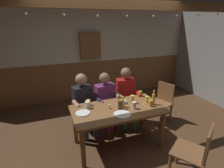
{
  "coord_description": "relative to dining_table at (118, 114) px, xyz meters",
  "views": [
    {
      "loc": [
        -1.06,
        -2.34,
        2.16
      ],
      "look_at": [
        0.0,
        0.46,
        1.1
      ],
      "focal_mm": 28.42,
      "sensor_mm": 36.0,
      "label": 1
    }
  ],
  "objects": [
    {
      "name": "person_0",
      "position": [
        -0.46,
        0.64,
        0.04
      ],
      "size": [
        0.54,
        0.57,
        1.22
      ],
      "rotation": [
        0.0,
        0.0,
        3.3
      ],
      "color": "black",
      "rests_on": "ground_plane"
    },
    {
      "name": "plate_0",
      "position": [
        -0.02,
        -0.22,
        0.12
      ],
      "size": [
        0.28,
        0.28,
        0.01
      ],
      "primitive_type": "cylinder",
      "color": "white",
      "rests_on": "dining_table"
    },
    {
      "name": "chair_empty_near_left",
      "position": [
        1.25,
        0.46,
        -0.16
      ],
      "size": [
        0.56,
        0.56,
        0.88
      ],
      "rotation": [
        0.0,
        0.0,
        -4.36
      ],
      "color": "brown",
      "rests_on": "ground_plane"
    },
    {
      "name": "person_1",
      "position": [
        0.01,
        0.65,
        0.03
      ],
      "size": [
        0.57,
        0.55,
        1.19
      ],
      "rotation": [
        0.0,
        0.0,
        3.28
      ],
      "color": "#6B2D66",
      "rests_on": "ground_plane"
    },
    {
      "name": "pint_glass_1",
      "position": [
        0.25,
        -0.1,
        0.18
      ],
      "size": [
        0.07,
        0.07,
        0.13
      ],
      "primitive_type": "cylinder",
      "color": "white",
      "rests_on": "dining_table"
    },
    {
      "name": "pint_glass_3",
      "position": [
        0.57,
        -0.12,
        0.17
      ],
      "size": [
        0.07,
        0.07,
        0.11
      ],
      "primitive_type": "cylinder",
      "color": "gold",
      "rests_on": "dining_table"
    },
    {
      "name": "ceiling_beam",
      "position": [
        0.0,
        0.31,
        1.78
      ],
      "size": [
        5.72,
        0.14,
        0.16
      ],
      "primitive_type": "cube",
      "color": "brown"
    },
    {
      "name": "pint_glass_6",
      "position": [
        0.61,
        0.33,
        0.17
      ],
      "size": [
        0.07,
        0.07,
        0.11
      ],
      "primitive_type": "cylinder",
      "color": "gold",
      "rests_on": "dining_table"
    },
    {
      "name": "back_wall_wainscot",
      "position": [
        0.0,
        2.43,
        -0.09
      ],
      "size": [
        6.36,
        0.12,
        1.08
      ],
      "primitive_type": "cube",
      "color": "brown",
      "rests_on": "ground_plane"
    },
    {
      "name": "wall_dart_cabinet",
      "position": [
        0.12,
        2.3,
        0.9
      ],
      "size": [
        0.56,
        0.15,
        0.7
      ],
      "color": "brown"
    },
    {
      "name": "pint_glass_7",
      "position": [
        0.33,
        0.12,
        0.19
      ],
      "size": [
        0.07,
        0.07,
        0.14
      ],
      "primitive_type": "cylinder",
      "color": "#E5C64C",
      "rests_on": "dining_table"
    },
    {
      "name": "pint_glass_0",
      "position": [
        0.02,
        -0.04,
        0.19
      ],
      "size": [
        0.08,
        0.08,
        0.15
      ],
      "primitive_type": "cylinder",
      "color": "#4C2D19",
      "rests_on": "dining_table"
    },
    {
      "name": "person_2",
      "position": [
        0.45,
        0.64,
        0.05
      ],
      "size": [
        0.56,
        0.58,
        1.25
      ],
      "rotation": [
        0.0,
        0.0,
        2.95
      ],
      "color": "#AD1919",
      "rests_on": "ground_plane"
    },
    {
      "name": "pint_glass_5",
      "position": [
        0.58,
        0.03,
        0.18
      ],
      "size": [
        0.06,
        0.06,
        0.12
      ],
      "primitive_type": "cylinder",
      "color": "#E5C64C",
      "rests_on": "dining_table"
    },
    {
      "name": "table_candle",
      "position": [
        -0.14,
        0.05,
        0.16
      ],
      "size": [
        0.04,
        0.04,
        0.08
      ],
      "primitive_type": "cylinder",
      "color": "#F9E08C",
      "rests_on": "dining_table"
    },
    {
      "name": "ground_plane",
      "position": [
        0.0,
        -0.17,
        -0.63
      ],
      "size": [
        7.63,
        7.63,
        0.0
      ],
      "primitive_type": "plane",
      "color": "#4C331E"
    },
    {
      "name": "chair_empty_near_right",
      "position": [
        0.7,
        -1.08,
        -0.16
      ],
      "size": [
        0.61,
        0.61,
        0.88
      ],
      "rotation": [
        0.0,
        0.0,
        0.58
      ],
      "color": "brown",
      "rests_on": "ground_plane"
    },
    {
      "name": "pint_glass_2",
      "position": [
        -0.49,
        0.2,
        0.18
      ],
      "size": [
        0.08,
        0.08,
        0.12
      ],
      "primitive_type": "cylinder",
      "color": "white",
      "rests_on": "dining_table"
    },
    {
      "name": "condiment_caddy",
      "position": [
        0.15,
        0.16,
        0.14
      ],
      "size": [
        0.14,
        0.1,
        0.05
      ],
      "primitive_type": "cube",
      "color": "#B2B7BC",
      "rests_on": "dining_table"
    },
    {
      "name": "bottle_1",
      "position": [
        0.65,
        -0.08,
        0.23
      ],
      "size": [
        0.05,
        0.05,
        0.27
      ],
      "color": "gold",
      "rests_on": "dining_table"
    },
    {
      "name": "string_lights",
      "position": [
        -0.0,
        0.26,
        1.63
      ],
      "size": [
        4.49,
        0.04,
        0.09
      ],
      "color": "#F9EAB2"
    },
    {
      "name": "dining_table",
      "position": [
        0.0,
        0.0,
        0.0
      ],
      "size": [
        1.57,
        0.84,
        0.75
      ],
      "color": "brown",
      "rests_on": "ground_plane"
    },
    {
      "name": "pint_glass_4",
      "position": [
        -0.45,
        0.3,
        0.17
      ],
      "size": [
        0.08,
        0.08,
        0.1
      ],
      "primitive_type": "cylinder",
      "color": "#E5C64C",
      "rests_on": "dining_table"
    },
    {
      "name": "plate_1",
      "position": [
        -0.6,
        0.04,
        0.12
      ],
      "size": [
        0.23,
        0.23,
        0.01
      ],
      "primitive_type": "cylinder",
      "color": "white",
      "rests_on": "dining_table"
    },
    {
      "name": "back_wall_upper",
      "position": [
        0.0,
        2.43,
        1.15
      ],
      "size": [
        6.36,
        0.12,
        1.42
      ],
      "primitive_type": "cube",
      "color": "beige"
    },
    {
      "name": "bottle_0",
      "position": [
        0.09,
        0.02,
        0.2
      ],
      "size": [
        0.07,
        0.07,
        0.2
      ],
      "color": "gold",
      "rests_on": "dining_table"
    }
  ]
}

